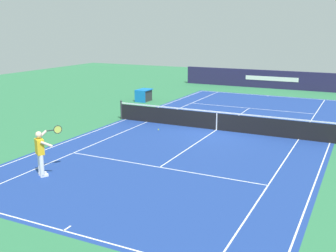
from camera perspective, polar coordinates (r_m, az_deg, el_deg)
ground_plane at (r=21.15m, az=6.82°, el=-0.55°), size 60.00×60.00×0.00m
court_slab at (r=21.15m, az=6.82°, el=-0.55°), size 24.20×11.40×0.00m
court_line_markings at (r=21.15m, az=6.82°, el=-0.54°), size 23.85×11.05×0.01m
tennis_net at (r=21.03m, az=6.86°, el=0.75°), size 0.10×11.70×1.08m
stadium_barrier at (r=36.17m, az=15.38°, el=6.27°), size 0.26×17.00×1.55m
tennis_player_near at (r=15.05m, az=-17.43°, el=-3.36°), size 1.18×0.75×1.70m
tennis_ball at (r=20.94m, az=-1.35°, el=-0.51°), size 0.07×0.07×0.07m
equipment_cart_tarped at (r=29.14m, az=-3.40°, el=4.36°), size 1.25×0.84×0.85m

